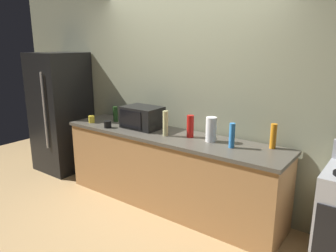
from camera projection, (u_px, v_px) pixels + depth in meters
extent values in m
plane|color=tan|center=(147.00, 218.00, 3.69)|extent=(8.00, 8.00, 0.00)
cube|color=gray|center=(188.00, 92.00, 3.98)|extent=(6.40, 0.10, 2.70)
cube|color=#B27F4C|center=(168.00, 172.00, 3.89)|extent=(2.80, 0.60, 0.86)
cube|color=#514C42|center=(168.00, 136.00, 3.78)|extent=(2.84, 0.64, 0.04)
cube|color=black|center=(61.00, 112.00, 4.96)|extent=(0.72, 0.70, 1.80)
cylinder|color=silver|center=(44.00, 111.00, 4.57)|extent=(0.02, 0.02, 1.10)
cube|color=black|center=(142.00, 117.00, 4.03)|extent=(0.48, 0.34, 0.27)
cube|color=black|center=(130.00, 119.00, 3.92)|extent=(0.34, 0.01, 0.21)
cylinder|color=white|center=(211.00, 129.00, 3.47)|extent=(0.12, 0.12, 0.27)
cylinder|color=#338CE5|center=(232.00, 136.00, 3.27)|extent=(0.06, 0.06, 0.26)
cylinder|color=beige|center=(165.00, 123.00, 3.68)|extent=(0.06, 0.06, 0.29)
cylinder|color=orange|center=(273.00, 136.00, 3.25)|extent=(0.06, 0.06, 0.26)
cylinder|color=#1E3F19|center=(115.00, 114.00, 4.36)|extent=(0.06, 0.06, 0.20)
cylinder|color=red|center=(190.00, 126.00, 3.63)|extent=(0.08, 0.08, 0.25)
cylinder|color=yellow|center=(92.00, 119.00, 4.32)|extent=(0.08, 0.08, 0.09)
cylinder|color=black|center=(108.00, 124.00, 4.06)|extent=(0.09, 0.09, 0.09)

